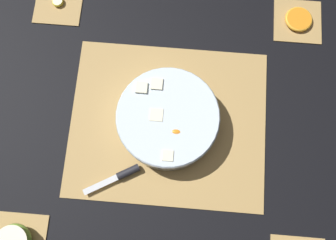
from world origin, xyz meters
The scene contains 8 objects.
ground_plane centered at (0.00, 0.00, 0.00)m, with size 6.00×6.00×0.00m, color black.
bamboo_mat_center centered at (0.00, 0.00, 0.00)m, with size 0.47×0.40×0.01m.
coaster_mat_far_left centered at (-0.32, 0.30, 0.00)m, with size 0.12×0.12×0.01m.
coaster_mat_far_right centered at (0.32, 0.30, 0.00)m, with size 0.12×0.12×0.01m.
fruit_salad_bowl centered at (0.00, 0.00, 0.04)m, with size 0.24×0.24×0.07m.
paring_knife centered at (-0.09, -0.13, 0.01)m, with size 0.13×0.08×0.02m.
orange_slice_whole centered at (0.32, 0.30, 0.01)m, with size 0.07×0.07×0.01m.
banana_coin_single centered at (-0.32, 0.30, 0.01)m, with size 0.03×0.03×0.01m.
Camera 1 is at (0.02, -0.23, 0.93)m, focal length 42.00 mm.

